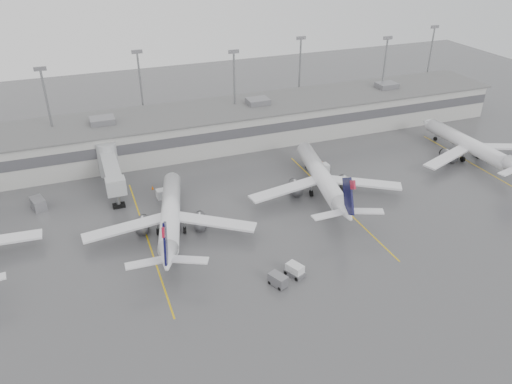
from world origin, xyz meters
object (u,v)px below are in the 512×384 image
object	(u,v)px
jet_mid_right	(323,178)
baggage_tug	(295,271)
jet_far_right	(471,145)
jet_mid_left	(170,216)

from	to	relation	value
jet_mid_right	baggage_tug	xyz separation A→B (m)	(-15.22, -20.67, -2.58)
jet_far_right	jet_mid_right	bearing A→B (deg)	-177.11
jet_mid_right	jet_far_right	world-z (taller)	jet_mid_right
jet_mid_left	jet_far_right	distance (m)	66.95
jet_far_right	baggage_tug	bearing A→B (deg)	-157.05
baggage_tug	jet_mid_right	bearing A→B (deg)	29.41
jet_mid_right	jet_mid_left	bearing A→B (deg)	-163.59
jet_mid_right	baggage_tug	size ratio (longest dim) A/B	9.67
jet_mid_left	baggage_tug	xyz separation A→B (m)	(14.42, -17.78, -2.46)
jet_mid_left	baggage_tug	distance (m)	23.02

